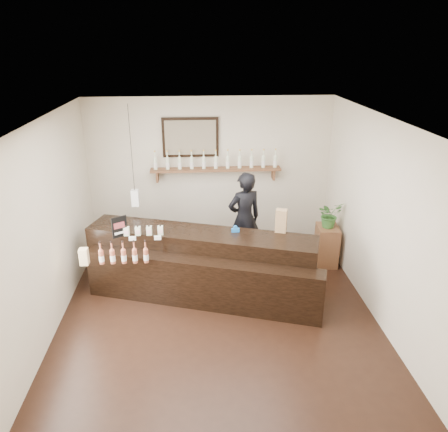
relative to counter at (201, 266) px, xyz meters
name	(u,v)px	position (x,y,z in m)	size (l,w,h in m)	color
ground	(218,313)	(0.23, -0.57, -0.47)	(5.00, 5.00, 0.00)	black
room_shell	(217,204)	(0.23, -0.57, 1.24)	(5.00, 5.00, 5.00)	beige
back_wall_decor	(202,156)	(0.08, 1.81, 1.29)	(2.66, 0.96, 1.69)	brown
counter	(201,266)	(0.00, 0.00, 0.00)	(3.59, 2.00, 1.16)	black
promo_sign	(119,227)	(-1.18, 0.03, 0.69)	(0.21, 0.14, 0.32)	black
paper_bag	(281,221)	(1.23, 0.06, 0.71)	(0.19, 0.17, 0.36)	#966C48
tape_dispenser	(235,229)	(0.54, 0.09, 0.57)	(0.12, 0.05, 0.10)	blue
side_cabinet	(326,245)	(2.23, 0.83, -0.11)	(0.40, 0.52, 0.71)	brown
potted_plant	(330,215)	(2.23, 0.83, 0.47)	(0.41, 0.36, 0.46)	#366C2B
shopkeeper	(244,213)	(0.78, 0.98, 0.48)	(0.69, 0.45, 1.89)	black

